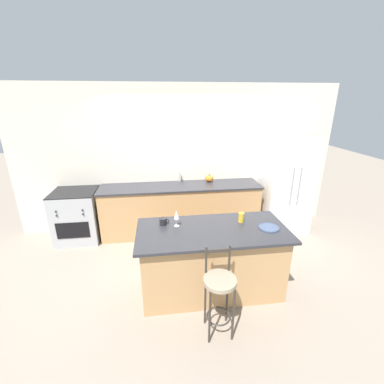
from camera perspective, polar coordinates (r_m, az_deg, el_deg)
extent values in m
plane|color=gray|center=(4.76, -1.94, -10.66)|extent=(18.00, 18.00, 0.00)
cube|color=beige|center=(4.90, -2.94, 7.30)|extent=(6.00, 0.07, 2.70)
cube|color=tan|center=(4.89, -2.44, -3.88)|extent=(2.90, 0.64, 0.90)
cube|color=#2D2D33|center=(4.71, -2.52, 1.32)|extent=(2.93, 0.67, 0.03)
cube|color=black|center=(4.71, -2.53, 1.46)|extent=(0.56, 0.35, 0.01)
cylinder|color=#ADAFB5|center=(4.88, -2.77, 3.55)|extent=(0.02, 0.02, 0.22)
cylinder|color=#ADAFB5|center=(4.80, -2.73, 4.49)|extent=(0.02, 0.12, 0.02)
cube|color=tan|center=(3.48, 4.38, -15.08)|extent=(1.76, 0.76, 0.87)
cube|color=#2D2D33|center=(3.24, 4.59, -8.56)|extent=(1.88, 0.88, 0.03)
cube|color=white|center=(5.20, 19.90, 1.64)|extent=(0.85, 0.75, 1.79)
cylinder|color=#939399|center=(4.82, 21.37, 1.14)|extent=(0.02, 0.02, 0.68)
cylinder|color=#939399|center=(4.88, 22.77, 1.20)|extent=(0.02, 0.02, 0.68)
cube|color=#ADAFB5|center=(5.05, -24.07, -4.86)|extent=(0.74, 0.68, 0.90)
cube|color=black|center=(4.80, -24.97, -7.75)|extent=(0.53, 0.01, 0.29)
cube|color=black|center=(4.89, -24.83, 0.05)|extent=(0.74, 0.68, 0.02)
cylinder|color=black|center=(4.72, -28.03, -3.88)|extent=(0.03, 0.02, 0.03)
cylinder|color=black|center=(4.59, -23.18, -3.76)|extent=(0.03, 0.02, 0.03)
cylinder|color=black|center=(4.75, -27.89, -4.68)|extent=(0.03, 0.02, 0.03)
cylinder|color=black|center=(4.62, -23.06, -4.58)|extent=(0.03, 0.02, 0.03)
cylinder|color=#332D28|center=(2.92, 3.94, -26.16)|extent=(0.02, 0.02, 0.66)
cylinder|color=#332D28|center=(2.97, 9.17, -25.46)|extent=(0.02, 0.02, 0.66)
cylinder|color=#332D28|center=(3.09, 2.96, -22.87)|extent=(0.02, 0.02, 0.66)
cylinder|color=#332D28|center=(3.14, 7.80, -22.30)|extent=(0.02, 0.02, 0.66)
torus|color=#332D28|center=(3.11, 5.88, -25.73)|extent=(0.27, 0.27, 0.02)
cylinder|color=gray|center=(2.79, 6.24, -19.01)|extent=(0.35, 0.35, 0.04)
cylinder|color=#332D28|center=(2.76, 3.16, -14.81)|extent=(0.02, 0.02, 0.31)
cylinder|color=#332D28|center=(2.81, 8.32, -14.30)|extent=(0.02, 0.02, 0.31)
cube|color=#332D28|center=(2.73, 5.84, -12.84)|extent=(0.25, 0.02, 0.04)
cylinder|color=#425170|center=(3.39, 16.72, -7.60)|extent=(0.25, 0.25, 0.01)
torus|color=#425170|center=(3.39, 16.73, -7.51)|extent=(0.25, 0.25, 0.01)
cylinder|color=white|center=(3.31, -3.41, -7.50)|extent=(0.07, 0.07, 0.00)
cylinder|color=white|center=(3.29, -3.43, -6.72)|extent=(0.01, 0.01, 0.10)
cone|color=white|center=(3.24, -3.47, -5.06)|extent=(0.07, 0.07, 0.11)
cylinder|color=#232326|center=(3.34, -6.43, -6.51)|extent=(0.09, 0.09, 0.09)
torus|color=#232326|center=(3.34, -5.61, -6.44)|extent=(0.06, 0.01, 0.06)
cylinder|color=gold|center=(3.44, 10.87, -5.58)|extent=(0.07, 0.07, 0.13)
ellipsoid|color=orange|center=(4.90, 3.85, 3.00)|extent=(0.16, 0.16, 0.12)
cylinder|color=brown|center=(4.88, 3.87, 3.82)|extent=(0.02, 0.02, 0.02)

